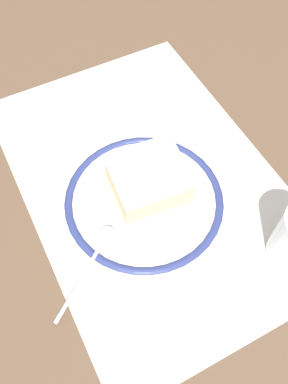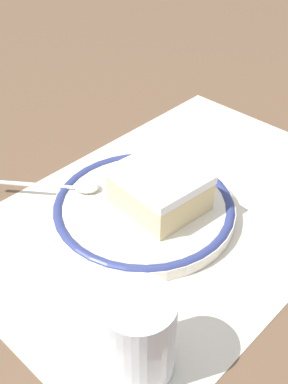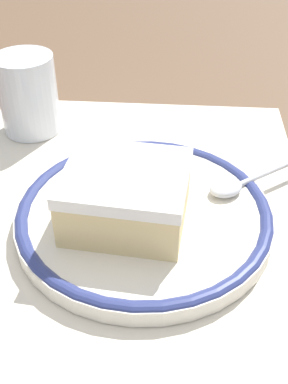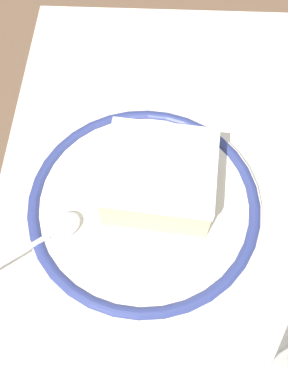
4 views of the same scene
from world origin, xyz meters
name	(u,v)px [view 2 (image 2 of 4)]	position (x,y,z in m)	size (l,w,h in m)	color
ground_plane	(178,211)	(0.00, 0.00, 0.00)	(2.40, 2.40, 0.00)	brown
placemat	(178,210)	(0.00, 0.00, 0.00)	(0.53, 0.36, 0.00)	beige
plate	(144,208)	(0.04, -0.03, 0.01)	(0.23, 0.23, 0.02)	silver
cake_slice	(160,189)	(0.02, -0.01, 0.04)	(0.10, 0.11, 0.05)	beige
spoon	(73,186)	(0.08, -0.11, 0.02)	(0.10, 0.12, 0.01)	silver
cup	(139,339)	(0.19, 0.12, 0.04)	(0.07, 0.07, 0.09)	silver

